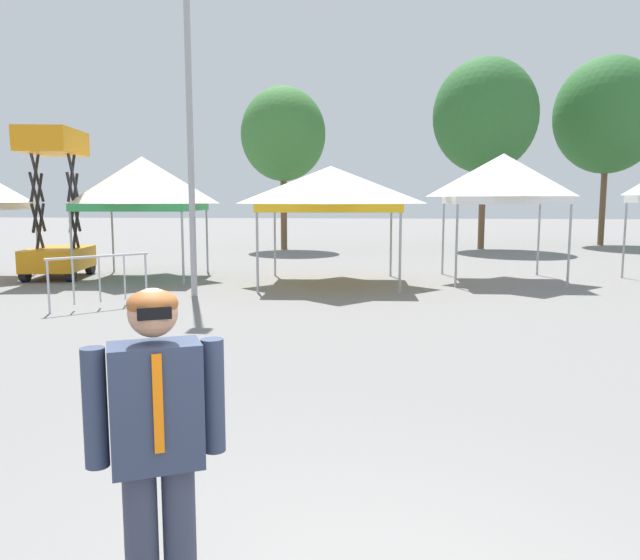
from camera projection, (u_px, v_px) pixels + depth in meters
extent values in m
cylinder|color=#9E9EA3|center=(37.00, 238.00, 18.41)|extent=(0.06, 0.06, 2.11)
cylinder|color=#9E9EA3|center=(71.00, 245.00, 15.73)|extent=(0.06, 0.06, 2.08)
cylinder|color=#9E9EA3|center=(183.00, 245.00, 15.63)|extent=(0.06, 0.06, 2.08)
cylinder|color=#9E9EA3|center=(113.00, 238.00, 18.58)|extent=(0.06, 0.06, 2.08)
cylinder|color=#9E9EA3|center=(207.00, 238.00, 18.49)|extent=(0.06, 0.06, 2.08)
pyramid|color=white|center=(142.00, 180.00, 16.89)|extent=(3.20, 3.20, 1.28)
cube|color=green|center=(143.00, 207.00, 16.99)|extent=(3.17, 3.17, 0.20)
cylinder|color=#9E9EA3|center=(257.00, 249.00, 14.37)|extent=(0.06, 0.06, 2.09)
cylinder|color=#9E9EA3|center=(400.00, 249.00, 14.20)|extent=(0.06, 0.06, 2.09)
cylinder|color=#9E9EA3|center=(275.00, 240.00, 17.67)|extent=(0.06, 0.06, 2.09)
cylinder|color=#9E9EA3|center=(391.00, 240.00, 17.50)|extent=(0.06, 0.06, 2.09)
pyramid|color=white|center=(331.00, 185.00, 15.74)|extent=(3.64, 3.64, 0.95)
cube|color=yellow|center=(331.00, 207.00, 15.81)|extent=(3.60, 3.60, 0.20)
cylinder|color=#9E9EA3|center=(457.00, 242.00, 15.26)|extent=(0.06, 0.06, 2.27)
cylinder|color=#9E9EA3|center=(570.00, 243.00, 15.06)|extent=(0.06, 0.06, 2.27)
cylinder|color=#9E9EA3|center=(443.00, 236.00, 17.97)|extent=(0.06, 0.06, 2.27)
cylinder|color=#9E9EA3|center=(539.00, 236.00, 17.76)|extent=(0.06, 0.06, 2.27)
pyramid|color=white|center=(503.00, 175.00, 16.29)|extent=(2.92, 2.92, 1.13)
cube|color=white|center=(502.00, 200.00, 16.38)|extent=(2.89, 2.89, 0.20)
cylinder|color=#9E9EA3|center=(625.00, 237.00, 17.12)|extent=(0.06, 0.06, 2.30)
cylinder|color=black|center=(25.00, 273.00, 16.37)|extent=(0.25, 0.50, 0.48)
cylinder|color=black|center=(71.00, 273.00, 16.44)|extent=(0.25, 0.50, 0.48)
cylinder|color=black|center=(49.00, 266.00, 18.07)|extent=(0.25, 0.50, 0.48)
cylinder|color=black|center=(90.00, 266.00, 18.15)|extent=(0.25, 0.50, 0.48)
cube|color=orange|center=(59.00, 259.00, 17.22)|extent=(1.74, 2.49, 0.60)
cylinder|color=black|center=(39.00, 233.00, 17.10)|extent=(0.22, 0.91, 1.65)
cylinder|color=black|center=(39.00, 233.00, 17.10)|extent=(0.22, 0.91, 1.65)
cylinder|color=black|center=(75.00, 233.00, 17.16)|extent=(0.22, 0.91, 1.65)
cylinder|color=black|center=(75.00, 233.00, 17.16)|extent=(0.22, 0.91, 1.65)
cylinder|color=black|center=(38.00, 203.00, 16.99)|extent=(0.22, 0.91, 1.65)
cylinder|color=black|center=(38.00, 203.00, 16.99)|extent=(0.22, 0.91, 1.65)
cylinder|color=black|center=(74.00, 203.00, 17.05)|extent=(0.22, 0.91, 1.65)
cylinder|color=black|center=(74.00, 203.00, 17.05)|extent=(0.22, 0.91, 1.65)
cylinder|color=black|center=(36.00, 172.00, 16.88)|extent=(0.22, 0.91, 1.65)
cylinder|color=black|center=(36.00, 172.00, 16.88)|extent=(0.22, 0.91, 1.65)
cylinder|color=black|center=(72.00, 172.00, 16.94)|extent=(0.22, 0.91, 1.65)
cylinder|color=black|center=(72.00, 172.00, 16.94)|extent=(0.22, 0.91, 1.65)
cube|color=orange|center=(53.00, 152.00, 16.84)|extent=(1.65, 2.37, 0.12)
cube|color=orange|center=(37.00, 135.00, 15.75)|extent=(1.32, 0.27, 0.55)
cube|color=orange|center=(65.00, 143.00, 17.84)|extent=(1.32, 0.27, 0.55)
cube|color=orange|center=(28.00, 139.00, 16.75)|extent=(0.40, 2.17, 0.55)
cube|color=orange|center=(76.00, 140.00, 16.84)|extent=(0.40, 2.17, 0.55)
cylinder|color=#33384C|center=(142.00, 559.00, 2.96)|extent=(0.16, 0.16, 0.92)
cylinder|color=#33384C|center=(180.00, 552.00, 3.02)|extent=(0.16, 0.16, 0.92)
cube|color=#2D3851|center=(156.00, 406.00, 2.89)|extent=(0.48, 0.39, 0.60)
cylinder|color=#2D3851|center=(95.00, 408.00, 2.80)|extent=(0.11, 0.11, 0.56)
cylinder|color=#2D3851|center=(213.00, 395.00, 2.98)|extent=(0.11, 0.11, 0.56)
sphere|color=tan|center=(153.00, 313.00, 2.83)|extent=(0.23, 0.23, 0.23)
ellipsoid|color=brown|center=(152.00, 304.00, 2.83)|extent=(0.23, 0.23, 0.14)
cube|color=black|center=(154.00, 313.00, 2.73)|extent=(0.15, 0.08, 0.06)
cube|color=orange|center=(158.00, 404.00, 2.76)|extent=(0.05, 0.03, 0.46)
cylinder|color=#9E9EA3|center=(190.00, 125.00, 13.49)|extent=(0.14, 0.14, 7.62)
cylinder|color=brown|center=(482.00, 204.00, 27.15)|extent=(0.28, 0.28, 4.01)
ellipsoid|color=#2D662D|center=(485.00, 116.00, 26.66)|extent=(4.50, 4.50, 4.95)
cylinder|color=brown|center=(603.00, 202.00, 29.46)|extent=(0.28, 0.28, 4.16)
ellipsoid|color=#2D662D|center=(608.00, 115.00, 28.93)|extent=(4.96, 4.96, 5.45)
cylinder|color=brown|center=(284.00, 209.00, 26.97)|extent=(0.28, 0.28, 3.54)
ellipsoid|color=#387233|center=(283.00, 134.00, 26.55)|extent=(3.67, 3.67, 4.03)
cylinder|color=#B7BABF|center=(98.00, 256.00, 12.36)|extent=(1.50, 1.54, 0.05)
cylinder|color=#B7BABF|center=(146.00, 278.00, 13.07)|extent=(0.04, 0.04, 1.05)
cylinder|color=#B7BABF|center=(48.00, 287.00, 11.78)|extent=(0.04, 0.04, 1.05)
cylinder|color=#B7BABF|center=(125.00, 277.00, 12.76)|extent=(0.04, 0.04, 0.92)
cylinder|color=#B7BABF|center=(100.00, 280.00, 12.42)|extent=(0.04, 0.04, 0.92)
cylinder|color=#B7BABF|center=(73.00, 282.00, 12.08)|extent=(0.04, 0.04, 0.92)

